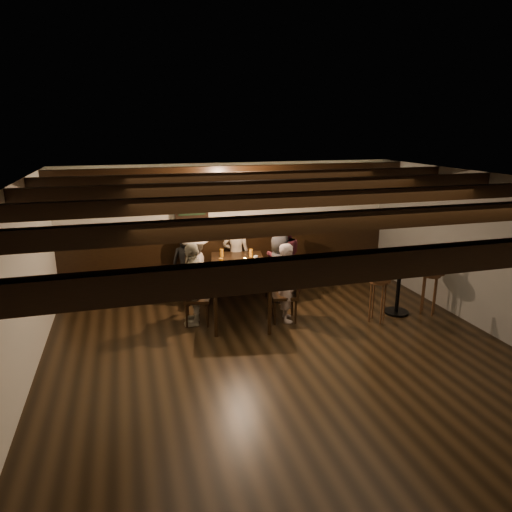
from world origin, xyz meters
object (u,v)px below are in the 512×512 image
object	(u,v)px
chair_left_far	(196,307)
chair_right_far	(285,304)
person_right_far	(287,282)
dining_table	(239,271)
bar_stool_left	(378,300)
person_left_far	(193,284)
person_left_near	(195,268)
bar_stool_right	(429,293)
person_bench_centre	(236,255)
chair_left_near	(198,288)
person_bench_left	(188,262)
person_bench_right	(284,257)
chair_right_near	(278,285)
person_right_near	(280,267)
high_top_table	(399,277)

from	to	relation	value
chair_left_far	chair_right_far	size ratio (longest dim) A/B	0.98
chair_right_far	person_right_far	world-z (taller)	person_right_far
dining_table	bar_stool_left	distance (m)	2.31
dining_table	person_left_far	size ratio (longest dim) A/B	1.65
chair_right_far	person_right_far	size ratio (longest dim) A/B	0.70
person_right_far	chair_right_far	bearing A→B (deg)	90.00
person_left_near	bar_stool_right	bearing A→B (deg)	77.70
chair_right_far	bar_stool_left	size ratio (longest dim) A/B	0.90
chair_left_far	bar_stool_left	distance (m)	2.92
chair_left_far	person_bench_centre	xyz separation A→B (m)	(0.99, 1.34, 0.43)
chair_left_near	person_bench_left	bearing A→B (deg)	-158.12
chair_left_near	person_bench_right	xyz separation A→B (m)	(1.68, 0.14, 0.41)
chair_right_near	bar_stool_left	xyz separation A→B (m)	(1.24, -1.35, 0.10)
person_right_near	bar_stool_left	size ratio (longest dim) A/B	1.23
dining_table	chair_right_near	xyz separation A→B (m)	(0.79, 0.31, -0.44)
chair_right_far	person_left_far	world-z (taller)	person_left_far
person_bench_centre	bar_stool_right	size ratio (longest dim) A/B	1.40
chair_right_near	high_top_table	size ratio (longest dim) A/B	0.92
person_left_far	chair_right_far	bearing A→B (deg)	90.00
bar_stool_right	person_bench_right	bearing A→B (deg)	144.32
person_bench_centre	high_top_table	world-z (taller)	person_bench_centre
person_left_near	bar_stool_left	distance (m)	3.15
chair_left_near	person_bench_centre	xyz separation A→B (m)	(0.82, 0.45, 0.42)
bar_stool_right	person_right_far	bearing A→B (deg)	175.31
person_left_far	person_right_near	size ratio (longest dim) A/B	1.08
chair_right_far	chair_right_near	bearing A→B (deg)	-0.01
chair_left_far	bar_stool_left	size ratio (longest dim) A/B	0.88
dining_table	high_top_table	xyz separation A→B (m)	(2.53, -0.84, -0.06)
dining_table	person_left_near	xyz separation A→B (m)	(-0.65, 0.58, -0.06)
chair_right_near	chair_right_far	size ratio (longest dim) A/B	1.01
person_right_near	high_top_table	bearing A→B (deg)	-112.75
high_top_table	bar_stool_right	size ratio (longest dim) A/B	0.99
dining_table	chair_left_far	bearing A→B (deg)	-147.94
person_bench_right	person_left_far	distance (m)	2.13
dining_table	person_bench_left	world-z (taller)	person_bench_left
person_bench_centre	person_left_near	xyz separation A→B (m)	(-0.85, -0.45, -0.05)
bar_stool_left	high_top_table	bearing A→B (deg)	39.02
person_left_far	bar_stool_right	bearing A→B (deg)	90.67
chair_right_near	person_left_near	distance (m)	1.52
person_left_near	chair_left_far	bearing A→B (deg)	2.00
person_bench_left	person_bench_right	xyz separation A→B (m)	(1.77, -0.34, 0.06)
person_right_far	person_bench_right	bearing A→B (deg)	-6.34
person_right_far	bar_stool_right	xyz separation A→B (m)	(2.38, -0.41, -0.27)
chair_right_far	person_bench_centre	xyz separation A→B (m)	(-0.42, 1.61, 0.43)
person_left_near	person_bench_right	bearing A→B (deg)	105.26
person_left_far	person_left_near	bearing A→B (deg)	-180.00
chair_left_near	chair_right_far	world-z (taller)	chair_left_near
person_bench_left	person_bench_centre	bearing A→B (deg)	-170.54
chair_left_far	person_left_far	world-z (taller)	person_left_far
person_right_far	dining_table	bearing A→B (deg)	59.04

